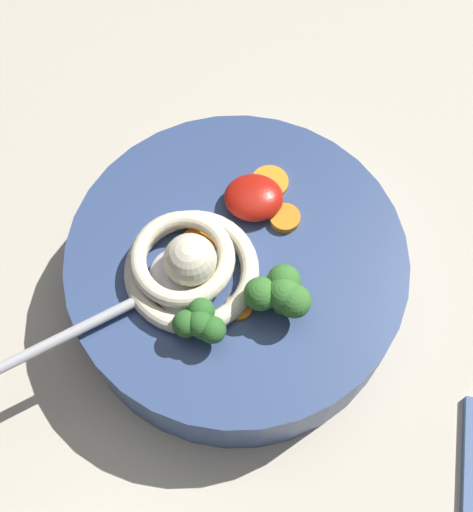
% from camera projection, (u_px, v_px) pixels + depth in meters
% --- Properties ---
extents(table_slab, '(1.31, 1.31, 0.04)m').
position_uv_depth(table_slab, '(276.00, 333.00, 0.59)').
color(table_slab, '#BCB29E').
rests_on(table_slab, ground).
extents(soup_bowl, '(0.27, 0.27, 0.07)m').
position_uv_depth(soup_bowl, '(236.00, 273.00, 0.56)').
color(soup_bowl, '#334775').
rests_on(soup_bowl, table_slab).
extents(noodle_pile, '(0.11, 0.11, 0.04)m').
position_uv_depth(noodle_pile, '(189.00, 265.00, 0.51)').
color(noodle_pile, beige).
rests_on(noodle_pile, soup_bowl).
extents(soup_spoon, '(0.16, 0.12, 0.02)m').
position_uv_depth(soup_spoon, '(165.00, 287.00, 0.51)').
color(soup_spoon, '#B7B7BC').
rests_on(soup_spoon, soup_bowl).
extents(chili_sauce_dollop, '(0.05, 0.04, 0.02)m').
position_uv_depth(chili_sauce_dollop, '(254.00, 198.00, 0.54)').
color(chili_sauce_dollop, '#B2190F').
rests_on(chili_sauce_dollop, soup_bowl).
extents(broccoli_floret_beside_noodles, '(0.04, 0.03, 0.03)m').
position_uv_depth(broccoli_floret_beside_noodles, '(200.00, 322.00, 0.49)').
color(broccoli_floret_beside_noodles, '#7A9E60').
rests_on(broccoli_floret_beside_noodles, soup_bowl).
extents(broccoli_floret_center, '(0.05, 0.04, 0.04)m').
position_uv_depth(broccoli_floret_center, '(278.00, 292.00, 0.49)').
color(broccoli_floret_center, '#7A9E60').
rests_on(broccoli_floret_center, soup_bowl).
extents(carrot_slice_extra_b, '(0.02, 0.02, 0.01)m').
position_uv_depth(carrot_slice_extra_b, '(281.00, 218.00, 0.54)').
color(carrot_slice_extra_b, orange).
rests_on(carrot_slice_extra_b, soup_bowl).
extents(carrot_slice_extra_a, '(0.03, 0.03, 0.00)m').
position_uv_depth(carrot_slice_extra_a, '(199.00, 244.00, 0.53)').
color(carrot_slice_extra_a, orange).
rests_on(carrot_slice_extra_a, soup_bowl).
extents(carrot_slice_left, '(0.02, 0.02, 0.00)m').
position_uv_depth(carrot_slice_left, '(239.00, 307.00, 0.51)').
color(carrot_slice_left, orange).
rests_on(carrot_slice_left, soup_bowl).
extents(carrot_slice_front, '(0.03, 0.03, 0.00)m').
position_uv_depth(carrot_slice_front, '(270.00, 182.00, 0.56)').
color(carrot_slice_front, orange).
rests_on(carrot_slice_front, soup_bowl).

